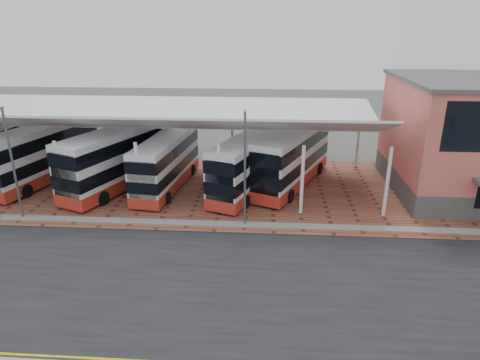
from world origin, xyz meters
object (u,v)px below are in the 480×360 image
at_px(bus_1, 43,154).
at_px(bus_4, 249,164).
at_px(bus_3, 167,163).
at_px(bus_2, 120,158).
at_px(bus_5, 292,158).

bearing_deg(bus_1, bus_4, 10.83).
bearing_deg(bus_3, bus_4, 5.31).
xyz_separation_m(bus_2, bus_5, (14.47, 1.35, -0.08)).
xyz_separation_m(bus_2, bus_4, (10.90, -0.20, -0.20)).
xyz_separation_m(bus_3, bus_5, (10.51, 1.36, 0.23)).
bearing_deg(bus_4, bus_2, -160.80).
distance_m(bus_2, bus_5, 14.53).
bearing_deg(bus_4, bus_3, -161.33).
bearing_deg(bus_5, bus_2, -151.18).
bearing_deg(bus_1, bus_2, 6.85).
bearing_deg(bus_3, bus_2, -173.24).
height_order(bus_1, bus_4, bus_1).
bearing_deg(bus_5, bus_4, -133.08).
height_order(bus_2, bus_5, bus_2).
bearing_deg(bus_2, bus_5, 26.70).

